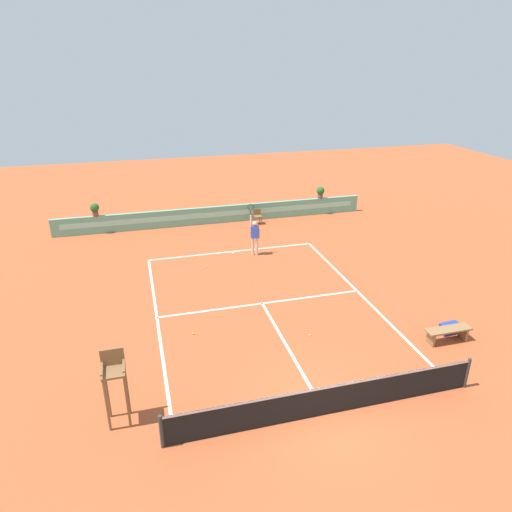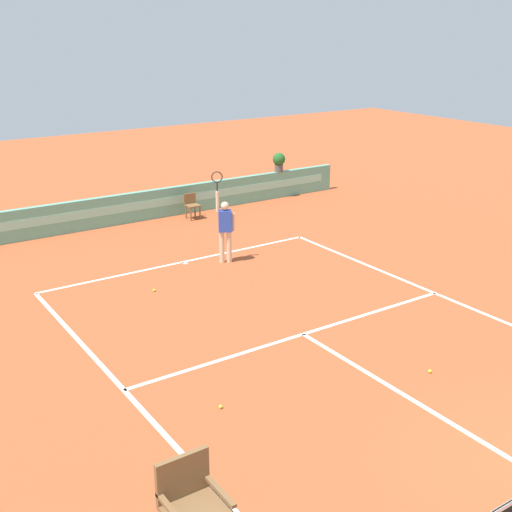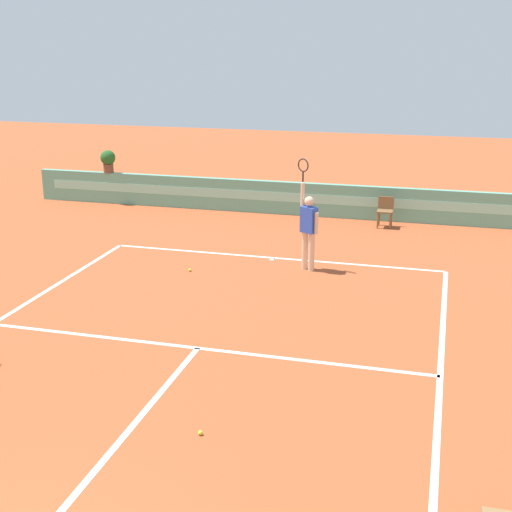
{
  "view_description": "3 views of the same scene",
  "coord_description": "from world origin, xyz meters",
  "px_view_note": "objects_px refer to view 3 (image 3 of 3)",
  "views": [
    {
      "loc": [
        -4.44,
        -9.05,
        9.01
      ],
      "look_at": [
        0.4,
        8.81,
        1.0
      ],
      "focal_mm": 32.49,
      "sensor_mm": 36.0,
      "label": 1
    },
    {
      "loc": [
        -7.92,
        -3.59,
        6.25
      ],
      "look_at": [
        0.4,
        8.81,
        1.0
      ],
      "focal_mm": 46.02,
      "sensor_mm": 36.0,
      "label": 2
    },
    {
      "loc": [
        3.97,
        -4.31,
        5.2
      ],
      "look_at": [
        0.4,
        8.81,
        1.0
      ],
      "focal_mm": 49.97,
      "sensor_mm": 36.0,
      "label": 3
    }
  ],
  "objects_px": {
    "ball_kid_chair": "(385,210)",
    "tennis_ball_near_baseline": "(200,433)",
    "tennis_ball_by_sideline": "(190,270)",
    "potted_plant_far_left": "(108,160)",
    "tennis_player": "(309,226)"
  },
  "relations": [
    {
      "from": "ball_kid_chair",
      "to": "tennis_ball_near_baseline",
      "type": "bearing_deg",
      "value": -96.46
    },
    {
      "from": "potted_plant_far_left",
      "to": "tennis_ball_near_baseline",
      "type": "bearing_deg",
      "value": -59.02
    },
    {
      "from": "tennis_ball_near_baseline",
      "to": "potted_plant_far_left",
      "type": "distance_m",
      "value": 14.82
    },
    {
      "from": "tennis_ball_near_baseline",
      "to": "tennis_ball_by_sideline",
      "type": "distance_m",
      "value": 7.12
    },
    {
      "from": "potted_plant_far_left",
      "to": "tennis_ball_by_sideline",
      "type": "bearing_deg",
      "value": -50.36
    },
    {
      "from": "tennis_player",
      "to": "potted_plant_far_left",
      "type": "distance_m",
      "value": 9.19
    },
    {
      "from": "tennis_player",
      "to": "tennis_ball_near_baseline",
      "type": "height_order",
      "value": "tennis_player"
    },
    {
      "from": "tennis_ball_near_baseline",
      "to": "potted_plant_far_left",
      "type": "bearing_deg",
      "value": 120.98
    },
    {
      "from": "ball_kid_chair",
      "to": "tennis_ball_by_sideline",
      "type": "height_order",
      "value": "ball_kid_chair"
    },
    {
      "from": "potted_plant_far_left",
      "to": "ball_kid_chair",
      "type": "bearing_deg",
      "value": -4.68
    },
    {
      "from": "ball_kid_chair",
      "to": "tennis_ball_near_baseline",
      "type": "xyz_separation_m",
      "value": [
        -1.35,
        -11.92,
        -0.44
      ]
    },
    {
      "from": "tennis_ball_by_sideline",
      "to": "potted_plant_far_left",
      "type": "distance_m",
      "value": 7.94
    },
    {
      "from": "ball_kid_chair",
      "to": "tennis_player",
      "type": "xyz_separation_m",
      "value": [
        -1.35,
        -4.43,
        0.57
      ]
    },
    {
      "from": "tennis_player",
      "to": "tennis_ball_near_baseline",
      "type": "xyz_separation_m",
      "value": [
        0.0,
        -7.49,
        -1.02
      ]
    },
    {
      "from": "tennis_ball_by_sideline",
      "to": "potted_plant_far_left",
      "type": "height_order",
      "value": "potted_plant_far_left"
    }
  ]
}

